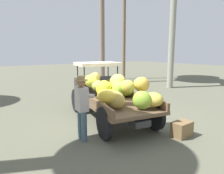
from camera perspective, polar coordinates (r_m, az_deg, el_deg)
name	(u,v)px	position (r m, az deg, el deg)	size (l,w,h in m)	color
ground_plane	(113,120)	(7.08, 0.14, -9.04)	(60.00, 60.00, 0.00)	#5D5D4B
truck	(107,91)	(7.07, -1.36, -1.09)	(4.64, 2.47, 1.87)	#2F2F2E
farmer	(82,104)	(5.37, -8.26, -4.66)	(0.52, 0.48, 1.69)	#445D6C
wooden_crate	(182,129)	(6.06, 18.64, -10.87)	(0.56, 0.37, 0.41)	brown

